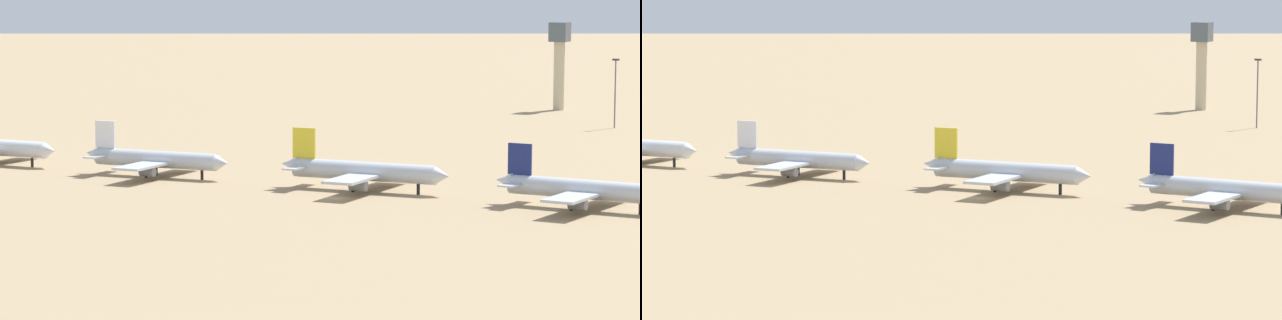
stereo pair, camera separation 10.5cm
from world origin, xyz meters
The scene contains 6 objects.
ground centered at (0.00, 0.00, 0.00)m, with size 4000.00×4000.00×0.00m, color #9E8460.
parked_jet_white_1 centered at (-45.51, 10.06, 3.52)m, with size 32.54×27.33×10.75m.
parked_jet_yellow_2 centered at (0.02, 10.65, 3.72)m, with size 34.27×28.72×11.34m.
parked_jet_navy_3 centered at (43.45, 7.09, 3.55)m, with size 32.77×27.63×10.82m.
control_tower centered at (-22.06, 189.77, 15.45)m, with size 5.20×5.20×25.61m.
light_pole_mid centered at (7.85, 145.97, 10.25)m, with size 1.80×0.50×18.02m.
Camera 2 is at (126.52, -253.88, 41.48)m, focal length 89.12 mm.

